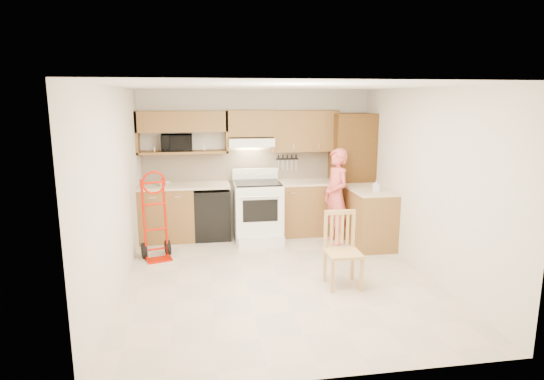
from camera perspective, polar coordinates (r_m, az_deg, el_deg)
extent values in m
cube|color=beige|center=(6.18, 0.75, -11.07)|extent=(4.00, 4.50, 0.02)
cube|color=white|center=(5.70, 0.82, 13.00)|extent=(4.00, 4.50, 0.02)
cube|color=beige|center=(8.01, -2.01, 3.53)|extent=(4.00, 0.02, 2.50)
cube|color=beige|center=(3.67, 6.93, -6.20)|extent=(4.00, 0.02, 2.50)
cube|color=beige|center=(5.82, -19.12, -0.15)|extent=(0.02, 4.50, 2.50)
cube|color=beige|center=(6.46, 18.63, 1.00)|extent=(0.02, 4.50, 2.50)
cube|color=beige|center=(8.00, -1.99, 3.15)|extent=(3.92, 0.03, 0.55)
cube|color=brown|center=(7.82, -13.03, -2.94)|extent=(0.90, 0.60, 0.90)
cube|color=black|center=(7.81, -7.52, -2.94)|extent=(0.60, 0.60, 0.85)
cube|color=brown|center=(8.01, 4.21, -2.32)|extent=(1.14, 0.60, 0.90)
cube|color=beige|center=(7.71, -10.96, 0.52)|extent=(1.50, 0.63, 0.04)
cube|color=beige|center=(7.91, 4.26, 0.98)|extent=(1.14, 0.63, 0.04)
cube|color=brown|center=(7.53, 12.10, -3.46)|extent=(0.60, 1.00, 0.90)
cube|color=beige|center=(7.42, 12.25, 0.04)|extent=(0.63, 1.00, 0.04)
cube|color=#593A16|center=(8.12, 9.92, 2.04)|extent=(0.70, 0.60, 2.10)
cube|color=brown|center=(7.71, -11.24, 8.46)|extent=(1.50, 0.33, 0.34)
cube|color=brown|center=(7.76, -11.09, 4.70)|extent=(1.50, 0.33, 0.04)
cube|color=brown|center=(7.76, -2.77, 8.38)|extent=(0.76, 0.33, 0.44)
cube|color=brown|center=(7.93, 4.13, 7.42)|extent=(1.14, 0.33, 0.70)
cube|color=white|center=(7.72, -2.69, 6.06)|extent=(0.76, 0.46, 0.14)
imported|color=black|center=(7.74, -11.88, 5.84)|extent=(0.51, 0.35, 0.28)
imported|color=#E55C55|center=(7.47, 8.06, -0.79)|extent=(0.47, 0.63, 1.57)
imported|color=white|center=(7.19, 12.96, 0.55)|extent=(0.09, 0.09, 0.18)
imported|color=white|center=(7.72, -13.38, 0.78)|extent=(0.23, 0.23, 0.05)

